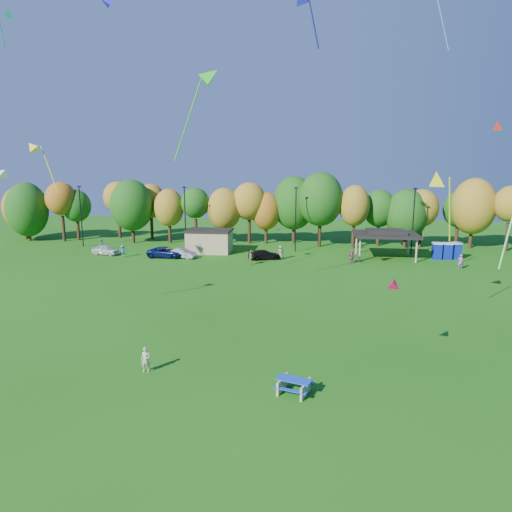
# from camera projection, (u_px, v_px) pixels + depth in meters

# --- Properties ---
(ground) EXTENTS (160.00, 160.00, 0.00)m
(ground) POSITION_uv_depth(u_px,v_px,m) (231.00, 380.00, 26.38)
(ground) COLOR #19600F
(ground) RESTS_ON ground
(tree_line) EXTENTS (93.57, 10.55, 11.15)m
(tree_line) POSITION_uv_depth(u_px,v_px,m) (277.00, 206.00, 69.59)
(tree_line) COLOR black
(tree_line) RESTS_ON ground
(lamp_posts) EXTENTS (64.50, 0.25, 9.09)m
(lamp_posts) POSITION_uv_depth(u_px,v_px,m) (296.00, 217.00, 64.05)
(lamp_posts) COLOR black
(lamp_posts) RESTS_ON ground
(utility_building) EXTENTS (6.30, 4.30, 3.25)m
(utility_building) POSITION_uv_depth(u_px,v_px,m) (209.00, 241.00, 64.24)
(utility_building) COLOR tan
(utility_building) RESTS_ON ground
(pavilion) EXTENTS (8.20, 6.20, 3.77)m
(pavilion) POSITION_uv_depth(u_px,v_px,m) (386.00, 234.00, 59.97)
(pavilion) COLOR tan
(pavilion) RESTS_ON ground
(porta_potties) EXTENTS (3.75, 1.65, 2.18)m
(porta_potties) POSITION_uv_depth(u_px,v_px,m) (447.00, 251.00, 59.78)
(porta_potties) COLOR #0B1E93
(porta_potties) RESTS_ON ground
(picnic_table) EXTENTS (2.24, 2.03, 0.81)m
(picnic_table) POSITION_uv_depth(u_px,v_px,m) (294.00, 385.00, 24.79)
(picnic_table) COLOR tan
(picnic_table) RESTS_ON ground
(kite_flyer) EXTENTS (0.59, 0.41, 1.55)m
(kite_flyer) POSITION_uv_depth(u_px,v_px,m) (146.00, 360.00, 27.26)
(kite_flyer) COLOR beige
(kite_flyer) RESTS_ON ground
(car_a) EXTENTS (4.13, 2.34, 1.32)m
(car_a) POSITION_uv_depth(u_px,v_px,m) (106.00, 250.00, 62.63)
(car_a) COLOR silver
(car_a) RESTS_ON ground
(car_b) EXTENTS (4.05, 2.23, 1.27)m
(car_b) POSITION_uv_depth(u_px,v_px,m) (182.00, 253.00, 60.44)
(car_b) COLOR #A5A6AA
(car_b) RESTS_ON ground
(car_c) EXTENTS (5.11, 2.45, 1.40)m
(car_c) POSITION_uv_depth(u_px,v_px,m) (166.00, 252.00, 60.83)
(car_c) COLOR #0D1850
(car_c) RESTS_ON ground
(car_d) EXTENTS (4.63, 3.01, 1.25)m
(car_d) POSITION_uv_depth(u_px,v_px,m) (264.00, 255.00, 59.59)
(car_d) COLOR black
(car_d) RESTS_ON ground
(far_person_0) EXTENTS (0.66, 0.45, 1.78)m
(far_person_0) POSITION_uv_depth(u_px,v_px,m) (460.00, 262.00, 54.11)
(far_person_0) COLOR #B858BB
(far_person_0) RESTS_ON ground
(far_person_1) EXTENTS (1.22, 1.02, 1.63)m
(far_person_1) POSITION_uv_depth(u_px,v_px,m) (123.00, 251.00, 61.02)
(far_person_1) COLOR #426393
(far_person_1) RESTS_ON ground
(far_person_2) EXTENTS (1.04, 0.82, 1.85)m
(far_person_2) POSITION_uv_depth(u_px,v_px,m) (281.00, 252.00, 59.66)
(far_person_2) COLOR #7D8158
(far_person_2) RESTS_ON ground
(far_person_3) EXTENTS (0.89, 1.17, 1.84)m
(far_person_3) POSITION_uv_depth(u_px,v_px,m) (251.00, 257.00, 56.35)
(far_person_3) COLOR #868853
(far_person_3) RESTS_ON ground
(far_person_4) EXTENTS (1.37, 1.56, 1.71)m
(far_person_4) POSITION_uv_depth(u_px,v_px,m) (352.00, 256.00, 57.34)
(far_person_4) COLOR #A7456C
(far_person_4) RESTS_ON ground
(far_person_5) EXTENTS (0.65, 0.80, 1.54)m
(far_person_5) POSITION_uv_depth(u_px,v_px,m) (102.00, 244.00, 66.35)
(far_person_5) COLOR teal
(far_person_5) RESTS_ON ground
(kite_1) EXTENTS (1.00, 1.17, 1.04)m
(kite_1) POSITION_uv_depth(u_px,v_px,m) (394.00, 282.00, 26.36)
(kite_1) COLOR #CF0B41
(kite_2) EXTENTS (2.13, 3.22, 5.47)m
(kite_2) POSITION_uv_depth(u_px,v_px,m) (437.00, 179.00, 33.47)
(kite_2) COLOR #FCFF1A
(kite_4) EXTENTS (1.93, 1.58, 3.36)m
(kite_4) POSITION_uv_depth(u_px,v_px,m) (3.00, 174.00, 31.67)
(kite_4) COLOR silver
(kite_7) EXTENTS (1.65, 1.77, 1.42)m
(kite_7) POSITION_uv_depth(u_px,v_px,m) (498.00, 125.00, 46.06)
(kite_7) COLOR red
(kite_9) EXTENTS (1.29, 2.64, 4.36)m
(kite_9) POSITION_uv_depth(u_px,v_px,m) (8.00, 14.00, 49.35)
(kite_9) COLOR #0CB798
(kite_10) EXTENTS (4.42, 1.90, 7.46)m
(kite_10) POSITION_uv_depth(u_px,v_px,m) (210.00, 77.00, 35.22)
(kite_10) COLOR #23C81A
(kite_13) EXTENTS (3.20, 1.40, 5.36)m
(kite_13) POSITION_uv_depth(u_px,v_px,m) (33.00, 147.00, 45.43)
(kite_13) COLOR yellow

